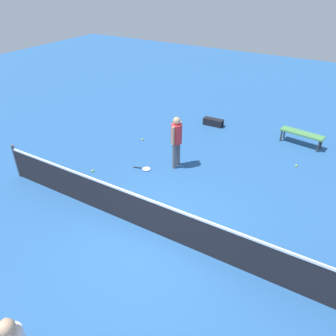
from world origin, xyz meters
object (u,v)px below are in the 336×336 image
Objects in this scene: tennis_ball_near_player at (296,166)px; tennis_ball_by_net at (143,139)px; courtside_bench at (302,134)px; player_near_side at (176,138)px; tennis_racket_near_player at (145,169)px; tennis_ball_midcourt at (93,171)px; equipment_bag at (214,122)px.

tennis_ball_near_player is 1.00× the size of tennis_ball_by_net.
courtside_bench is (-5.09, -2.63, 0.38)m from tennis_ball_by_net.
tennis_racket_near_player is (0.75, 0.66, -1.00)m from player_near_side.
tennis_ball_near_player is 5.42m from tennis_ball_by_net.
tennis_ball_near_player is (-3.35, -1.96, -0.98)m from player_near_side.
tennis_ball_by_net is at bearing -25.87° from player_near_side.
tennis_ball_by_net and tennis_ball_midcourt have the same top height.
tennis_ball_by_net is 0.04× the size of courtside_bench.
tennis_ball_midcourt is (0.11, 2.60, 0.00)m from tennis_ball_by_net.
courtside_bench reaches higher than tennis_ball_by_net.
tennis_ball_by_net is 5.75m from courtside_bench.
player_near_side is at bearing 49.08° from courtside_bench.
tennis_racket_near_player is at bearing -143.74° from tennis_ball_midcourt.
tennis_racket_near_player is 2.03m from tennis_ball_by_net.
player_near_side reaches higher than tennis_ball_by_net.
tennis_racket_near_player is at bearing 127.25° from tennis_ball_by_net.
tennis_ball_near_player reaches higher than tennis_racket_near_player.
player_near_side is at bearing -141.82° from tennis_ball_midcourt.
courtside_bench reaches higher than equipment_bag.
tennis_ball_by_net reaches higher than tennis_racket_near_player.
tennis_ball_by_net is at bearing 27.32° from courtside_bench.
courtside_bench is (-3.86, -4.25, 0.40)m from tennis_racket_near_player.
tennis_ball_near_player is 0.04× the size of courtside_bench.
player_near_side is 4.00m from tennis_ball_near_player.
tennis_racket_near_player is at bearing 41.37° from player_near_side.
equipment_bag is at bearing 1.00° from courtside_bench.
courtside_bench is 3.37m from equipment_bag.
player_near_side is 25.76× the size of tennis_ball_midcourt.
player_near_side reaches higher than tennis_ball_midcourt.
tennis_ball_near_player is at bearing -147.38° from tennis_racket_near_player.
equipment_bag is (-1.74, -2.57, 0.11)m from tennis_ball_by_net.
tennis_racket_near_player is at bearing 32.62° from tennis_ball_near_player.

